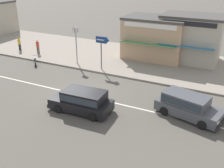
% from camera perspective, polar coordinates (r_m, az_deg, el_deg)
% --- Properties ---
extents(ground_plane, '(160.00, 160.00, 0.00)m').
position_cam_1_polar(ground_plane, '(20.77, -6.91, -2.39)').
color(ground_plane, '#544F47').
extents(lane_centre_stripe, '(50.40, 0.14, 0.01)m').
position_cam_1_polar(lane_centre_stripe, '(20.77, -6.91, -2.38)').
color(lane_centre_stripe, silver).
rests_on(lane_centre_stripe, ground).
extents(kerb_strip, '(68.00, 10.00, 0.15)m').
position_cam_1_polar(kerb_strip, '(28.64, 3.49, 5.57)').
color(kerb_strip, gray).
rests_on(kerb_strip, ground).
extents(minivan_black_0, '(4.46, 2.11, 1.56)m').
position_cam_1_polar(minivan_black_0, '(18.16, -6.47, -3.51)').
color(minivan_black_0, black).
rests_on(minivan_black_0, ground).
extents(minivan_dark_grey_4, '(4.70, 2.76, 1.56)m').
position_cam_1_polar(minivan_dark_grey_4, '(18.17, 16.10, -4.37)').
color(minivan_dark_grey_4, '#47494F').
rests_on(minivan_dark_grey_4, ground).
extents(motorcycle_1, '(1.38, 1.48, 0.80)m').
position_cam_1_polar(motorcycle_1, '(28.02, -16.42, 4.92)').
color(motorcycle_1, black).
rests_on(motorcycle_1, ground).
extents(street_clock, '(0.60, 0.22, 3.71)m').
position_cam_1_polar(street_clock, '(26.38, -7.87, 10.06)').
color(street_clock, '#9E9EA3').
rests_on(street_clock, kerb_strip).
extents(arrow_signboard, '(1.38, 0.67, 3.23)m').
position_cam_1_polar(arrow_signboard, '(24.34, -1.40, 9.05)').
color(arrow_signboard, '#4C4C51').
rests_on(arrow_signboard, kerb_strip).
extents(pedestrian_mid_kerb, '(0.34, 0.34, 1.59)m').
position_cam_1_polar(pedestrian_mid_kerb, '(32.69, -19.53, 8.42)').
color(pedestrian_mid_kerb, '#333338').
rests_on(pedestrian_mid_kerb, kerb_strip).
extents(pedestrian_by_shop, '(0.34, 0.34, 1.59)m').
position_cam_1_polar(pedestrian_by_shop, '(30.89, -15.88, 8.02)').
color(pedestrian_by_shop, '#4C4238').
rests_on(pedestrian_by_shop, kerb_strip).
extents(shopfront_corner_warung, '(6.41, 4.96, 4.33)m').
position_cam_1_polar(shopfront_corner_warung, '(28.62, 9.32, 9.98)').
color(shopfront_corner_warung, tan).
rests_on(shopfront_corner_warung, kerb_strip).
extents(shopfront_far_kios, '(5.97, 4.85, 4.72)m').
position_cam_1_polar(shopfront_far_kios, '(28.40, 16.76, 9.56)').
color(shopfront_far_kios, '#B2A893').
rests_on(shopfront_far_kios, kerb_strip).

